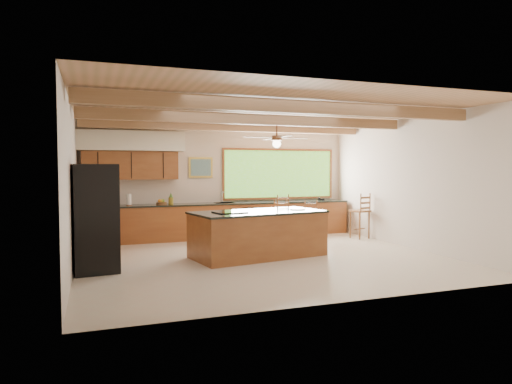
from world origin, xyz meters
name	(u,v)px	position (x,y,z in m)	size (l,w,h in m)	color
ground	(263,258)	(0.00, 0.00, 0.00)	(7.20, 7.20, 0.00)	beige
room_shell	(245,150)	(-0.17, 0.65, 2.21)	(7.27, 6.54, 3.02)	beige
counter_run	(197,223)	(-0.82, 2.52, 0.46)	(7.12, 3.10, 1.22)	brown
island	(258,234)	(-0.04, 0.19, 0.47)	(2.89, 1.72, 0.96)	brown
refrigerator	(95,218)	(-3.22, -0.17, 0.95)	(0.81, 0.79, 1.90)	black
bar_stool_a	(281,216)	(1.27, 2.08, 0.61)	(0.48, 0.48, 1.03)	brown
bar_stool_b	(310,217)	(1.83, 1.54, 0.62)	(0.44, 0.44, 1.05)	brown
bar_stool_c	(279,213)	(1.14, 1.85, 0.70)	(0.51, 0.51, 1.19)	brown
bar_stool_d	(361,212)	(3.30, 1.54, 0.70)	(0.51, 0.51, 1.19)	brown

